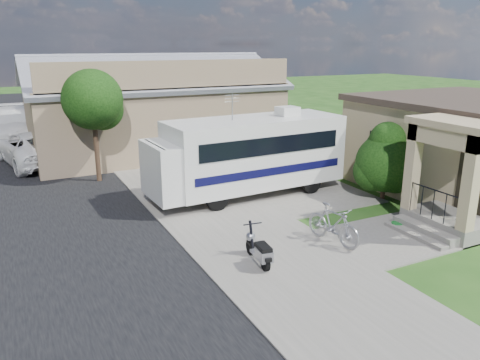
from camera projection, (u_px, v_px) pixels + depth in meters
name	position (u px, v px, depth m)	size (l,w,h in m)	color
ground	(295.00, 243.00, 13.41)	(120.00, 120.00, 0.00)	#183F11
street_slab	(0.00, 186.00, 18.75)	(9.00, 80.00, 0.02)	black
sidewalk_slab	(157.00, 167.00, 21.55)	(4.00, 80.00, 0.06)	#636059
driveway_slab	(263.00, 192.00, 17.91)	(7.00, 6.00, 0.05)	#636059
walk_slab	(399.00, 236.00, 13.83)	(4.00, 3.00, 0.05)	#636059
house	(470.00, 144.00, 17.97)	(9.47, 7.80, 3.54)	#91795B
warehouse	(152.00, 113.00, 24.83)	(12.50, 8.40, 5.04)	#816C51
street_tree_a	(95.00, 102.00, 18.67)	(2.44, 2.40, 4.58)	black
street_tree_b	(63.00, 81.00, 27.21)	(2.44, 2.40, 4.73)	black
street_tree_c	(49.00, 77.00, 35.01)	(2.44, 2.40, 4.42)	black
motorhome	(248.00, 153.00, 17.23)	(7.48, 2.68, 3.79)	silver
shrub	(386.00, 160.00, 16.87)	(2.34, 2.23, 2.87)	black
scooter	(259.00, 250.00, 11.91)	(0.53, 1.45, 0.95)	black
bicycle	(333.00, 226.00, 13.14)	(0.53, 1.88, 1.13)	#929399
pickup_truck	(34.00, 148.00, 22.03)	(2.63, 5.71, 1.59)	white
van	(15.00, 124.00, 27.33)	(2.70, 6.65, 1.93)	white
garden_hose	(397.00, 226.00, 14.47)	(0.35, 0.35, 0.16)	#125E20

